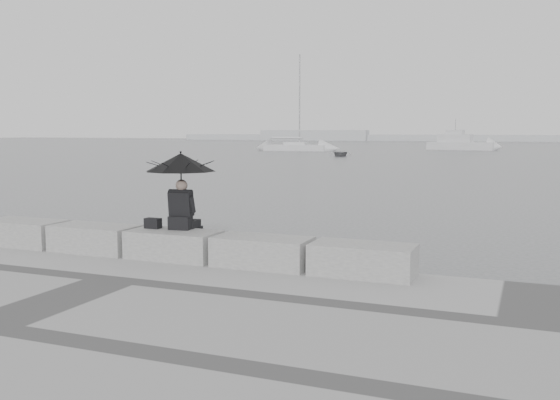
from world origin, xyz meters
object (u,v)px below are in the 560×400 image
at_px(seated_person, 181,172).
at_px(dinghy, 340,153).
at_px(sailboat_left, 296,147).
at_px(motor_cruiser, 461,144).

xyz_separation_m(seated_person, dinghy, (-13.51, 55.19, -1.73)).
height_order(sailboat_left, motor_cruiser, sailboat_left).
xyz_separation_m(sailboat_left, dinghy, (10.60, -14.46, -0.22)).
bearing_deg(dinghy, motor_cruiser, 52.79).
relative_size(sailboat_left, dinghy, 3.69).
distance_m(sailboat_left, dinghy, 17.93).
relative_size(seated_person, sailboat_left, 0.11).
height_order(seated_person, dinghy, seated_person).
xyz_separation_m(seated_person, motor_cruiser, (-3.71, 81.92, -1.13)).
bearing_deg(seated_person, dinghy, 94.99).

